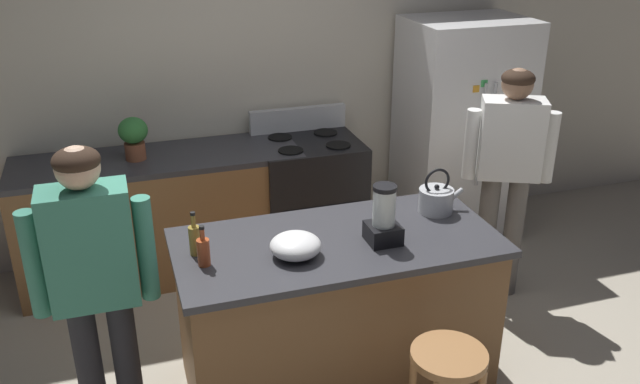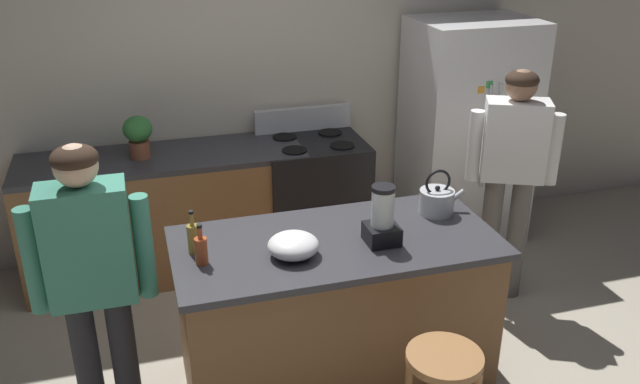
# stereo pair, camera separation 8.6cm
# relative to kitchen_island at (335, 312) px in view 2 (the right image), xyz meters

# --- Properties ---
(ground_plane) EXTENTS (14.00, 14.00, 0.00)m
(ground_plane) POSITION_rel_kitchen_island_xyz_m (0.00, 0.00, -0.46)
(ground_plane) COLOR #B2A893
(back_wall) EXTENTS (8.00, 0.10, 2.70)m
(back_wall) POSITION_rel_kitchen_island_xyz_m (0.00, 1.95, 0.89)
(back_wall) COLOR beige
(back_wall) RESTS_ON ground_plane
(kitchen_island) EXTENTS (1.73, 0.83, 0.92)m
(kitchen_island) POSITION_rel_kitchen_island_xyz_m (0.00, 0.00, 0.00)
(kitchen_island) COLOR brown
(kitchen_island) RESTS_ON ground_plane
(back_counter_run) EXTENTS (2.00, 0.64, 0.92)m
(back_counter_run) POSITION_rel_kitchen_island_xyz_m (-0.80, 1.55, -0.00)
(back_counter_run) COLOR brown
(back_counter_run) RESTS_ON ground_plane
(refrigerator) EXTENTS (0.90, 0.73, 1.76)m
(refrigerator) POSITION_rel_kitchen_island_xyz_m (1.56, 1.50, 0.42)
(refrigerator) COLOR silver
(refrigerator) RESTS_ON ground_plane
(stove_range) EXTENTS (0.76, 0.65, 1.10)m
(stove_range) POSITION_rel_kitchen_island_xyz_m (0.30, 1.52, 0.01)
(stove_range) COLOR black
(stove_range) RESTS_ON ground_plane
(person_by_island_left) EXTENTS (0.59, 0.22, 1.60)m
(person_by_island_left) POSITION_rel_kitchen_island_xyz_m (-1.23, -0.05, 0.50)
(person_by_island_left) COLOR #26262B
(person_by_island_left) RESTS_ON ground_plane
(person_by_sink_right) EXTENTS (0.57, 0.37, 1.61)m
(person_by_sink_right) POSITION_rel_kitchen_island_xyz_m (1.39, 0.56, 0.52)
(person_by_sink_right) COLOR #66605B
(person_by_sink_right) RESTS_ON ground_plane
(bar_stool) EXTENTS (0.36, 0.36, 0.66)m
(bar_stool) POSITION_rel_kitchen_island_xyz_m (0.29, -0.76, 0.05)
(bar_stool) COLOR #9E6B3D
(bar_stool) RESTS_ON ground_plane
(potted_plant) EXTENTS (0.20, 0.20, 0.30)m
(potted_plant) POSITION_rel_kitchen_island_xyz_m (-0.94, 1.55, 0.63)
(potted_plant) COLOR brown
(potted_plant) RESTS_ON back_counter_run
(blender_appliance) EXTENTS (0.17, 0.17, 0.32)m
(blender_appliance) POSITION_rel_kitchen_island_xyz_m (0.22, -0.10, 0.59)
(blender_appliance) COLOR black
(blender_appliance) RESTS_ON kitchen_island
(bottle_vinegar) EXTENTS (0.06, 0.06, 0.24)m
(bottle_vinegar) POSITION_rel_kitchen_island_xyz_m (-0.74, 0.07, 0.54)
(bottle_vinegar) COLOR olive
(bottle_vinegar) RESTS_ON kitchen_island
(bottle_cooking_sauce) EXTENTS (0.06, 0.06, 0.22)m
(bottle_cooking_sauce) POSITION_rel_kitchen_island_xyz_m (-0.71, -0.05, 0.54)
(bottle_cooking_sauce) COLOR #B24C26
(bottle_cooking_sauce) RESTS_ON kitchen_island
(mixing_bowl) EXTENTS (0.26, 0.26, 0.12)m
(mixing_bowl) POSITION_rel_kitchen_island_xyz_m (-0.26, -0.10, 0.52)
(mixing_bowl) COLOR white
(mixing_bowl) RESTS_ON kitchen_island
(tea_kettle) EXTENTS (0.28, 0.20, 0.27)m
(tea_kettle) POSITION_rel_kitchen_island_xyz_m (0.66, 0.15, 0.54)
(tea_kettle) COLOR #B7BABF
(tea_kettle) RESTS_ON kitchen_island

